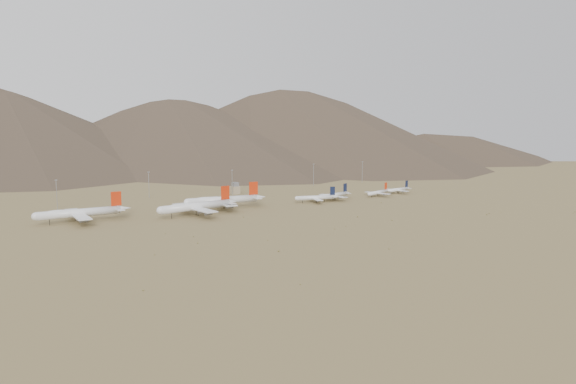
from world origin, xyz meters
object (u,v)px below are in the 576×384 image
widebody_east (223,200)px  narrowbody_a (317,198)px  control_tower (235,189)px  narrowbody_b (334,195)px  widebody_west (80,213)px  widebody_centre (196,206)px

widebody_east → narrowbody_a: widebody_east is taller
narrowbody_a → control_tower: size_ratio=3.51×
narrowbody_b → control_tower: narrowbody_b is taller
narrowbody_b → narrowbody_a: bearing=178.5°
widebody_east → narrowbody_a: (88.83, -12.78, -2.96)m
narrowbody_a → widebody_west: bearing=-166.9°
widebody_east → narrowbody_b: widebody_east is taller
widebody_west → narrowbody_b: 231.04m
widebody_west → narrowbody_b: (230.94, -6.36, -2.68)m
widebody_centre → widebody_west: bearing=160.3°
narrowbody_a → narrowbody_b: bearing=27.5°
widebody_east → narrowbody_b: bearing=2.6°
widebody_centre → widebody_east: 38.39m
widebody_west → narrowbody_a: 207.63m
widebody_east → widebody_centre: bearing=-142.2°
narrowbody_b → control_tower: (-62.17, 87.34, 0.60)m
widebody_centre → narrowbody_a: 121.96m
widebody_west → narrowbody_a: widebody_west is taller
widebody_centre → widebody_east: (32.90, 19.80, 0.07)m
widebody_west → widebody_centre: 87.49m
narrowbody_a → narrowbody_b: 24.08m
widebody_centre → widebody_east: bearing=23.3°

